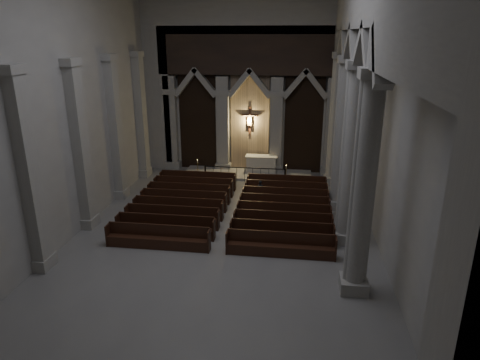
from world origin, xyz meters
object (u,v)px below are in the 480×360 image
(altar, at_px, (261,163))
(altar_rail, at_px, (245,172))
(worshipper, at_px, (260,190))
(pews, at_px, (232,210))
(candle_stand_left, at_px, (198,174))
(candle_stand_right, at_px, (286,179))

(altar, bearing_deg, altar_rail, -113.57)
(altar_rail, height_order, worshipper, worshipper)
(pews, relative_size, worshipper, 8.77)
(altar, xyz_separation_m, altar_rail, (-0.88, -2.02, -0.02))
(altar, height_order, pews, altar)
(altar, xyz_separation_m, pews, (-0.88, -7.42, -0.36))
(candle_stand_left, relative_size, worshipper, 1.20)
(altar_rail, distance_m, worshipper, 3.20)
(candle_stand_right, distance_m, worshipper, 3.22)
(pews, xyz_separation_m, worshipper, (1.26, 2.46, 0.23))
(candle_stand_left, distance_m, candle_stand_right, 5.70)
(candle_stand_right, distance_m, pews, 5.97)
(worshipper, bearing_deg, altar_rail, 118.54)
(altar, distance_m, altar_rail, 2.21)
(altar_rail, distance_m, candle_stand_right, 2.64)
(candle_stand_right, height_order, pews, candle_stand_right)
(pews, bearing_deg, candle_stand_right, 63.95)
(altar, relative_size, candle_stand_right, 1.69)
(altar_rail, xyz_separation_m, candle_stand_left, (-3.08, 0.12, -0.30))
(candle_stand_left, height_order, worshipper, candle_stand_left)
(candle_stand_left, distance_m, pews, 6.32)
(altar_rail, xyz_separation_m, candle_stand_right, (2.62, -0.03, -0.33))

